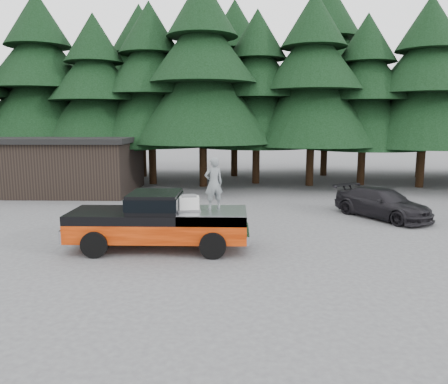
{
  "coord_description": "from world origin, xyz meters",
  "views": [
    {
      "loc": [
        1.14,
        -13.75,
        4.24
      ],
      "look_at": [
        0.76,
        0.0,
        1.99
      ],
      "focal_mm": 35.0,
      "sensor_mm": 36.0,
      "label": 1
    }
  ],
  "objects_px": {
    "air_compressor": "(189,204)",
    "parked_car": "(382,203)",
    "utility_building": "(67,164)",
    "man_on_bed": "(214,183)",
    "pickup_truck": "(159,230)"
  },
  "relations": [
    {
      "from": "air_compressor",
      "to": "parked_car",
      "type": "bearing_deg",
      "value": 24.69
    },
    {
      "from": "air_compressor",
      "to": "parked_car",
      "type": "relative_size",
      "value": 0.14
    },
    {
      "from": "air_compressor",
      "to": "man_on_bed",
      "type": "relative_size",
      "value": 0.37
    },
    {
      "from": "utility_building",
      "to": "man_on_bed",
      "type": "bearing_deg",
      "value": -50.7
    },
    {
      "from": "utility_building",
      "to": "pickup_truck",
      "type": "bearing_deg",
      "value": -57.08
    },
    {
      "from": "air_compressor",
      "to": "man_on_bed",
      "type": "xyz_separation_m",
      "value": [
        0.79,
        0.26,
        0.65
      ]
    },
    {
      "from": "man_on_bed",
      "to": "air_compressor",
      "type": "bearing_deg",
      "value": -4.43
    },
    {
      "from": "air_compressor",
      "to": "parked_car",
      "type": "distance_m",
      "value": 9.48
    },
    {
      "from": "parked_car",
      "to": "utility_building",
      "type": "bearing_deg",
      "value": 124.79
    },
    {
      "from": "air_compressor",
      "to": "utility_building",
      "type": "distance_m",
      "value": 14.57
    },
    {
      "from": "air_compressor",
      "to": "pickup_truck",
      "type": "bearing_deg",
      "value": 169.94
    },
    {
      "from": "air_compressor",
      "to": "man_on_bed",
      "type": "bearing_deg",
      "value": 10.71
    },
    {
      "from": "man_on_bed",
      "to": "parked_car",
      "type": "distance_m",
      "value": 8.77
    },
    {
      "from": "pickup_truck",
      "to": "utility_building",
      "type": "relative_size",
      "value": 0.71
    },
    {
      "from": "pickup_truck",
      "to": "utility_building",
      "type": "distance_m",
      "value": 13.98
    }
  ]
}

